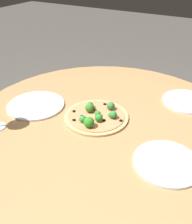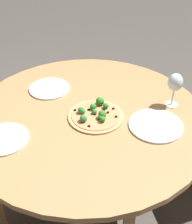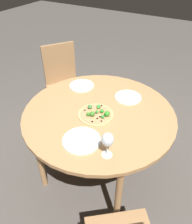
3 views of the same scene
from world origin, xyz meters
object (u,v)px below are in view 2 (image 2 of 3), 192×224
object	(u,v)px
plate_far	(156,125)
plate_side	(4,139)
wine_glass	(175,83)
plate_near	(49,88)
pizza	(96,114)

from	to	relation	value
plate_far	plate_side	bearing A→B (deg)	-57.19
wine_glass	plate_near	size ratio (longest dim) A/B	0.81
plate_near	wine_glass	bearing A→B (deg)	102.04
plate_near	plate_side	distance (m)	0.45
wine_glass	pizza	bearing A→B (deg)	-50.83
plate_side	pizza	bearing A→B (deg)	137.55
plate_side	wine_glass	bearing A→B (deg)	133.58
wine_glass	plate_far	world-z (taller)	wine_glass
plate_near	plate_far	xyz separation A→B (m)	(0.07, 0.64, -0.00)
pizza	plate_side	size ratio (longest dim) A/B	1.22
plate_near	plate_far	world-z (taller)	same
plate_near	plate_far	distance (m)	0.64
plate_near	plate_side	xyz separation A→B (m)	(0.45, 0.04, 0.00)
plate_near	plate_far	bearing A→B (deg)	84.07
plate_near	pizza	bearing A→B (deg)	71.12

